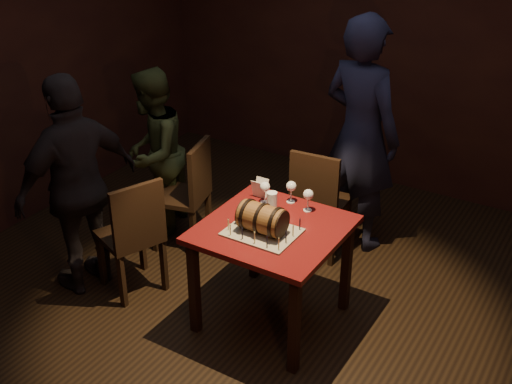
# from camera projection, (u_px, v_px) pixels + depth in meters

# --- Properties ---
(room_shell) EXTENTS (5.04, 5.04, 2.80)m
(room_shell) POSITION_uv_depth(u_px,v_px,m) (257.00, 132.00, 3.94)
(room_shell) COLOR black
(room_shell) RESTS_ON ground
(pub_table) EXTENTS (0.90, 0.90, 0.75)m
(pub_table) POSITION_uv_depth(u_px,v_px,m) (273.00, 241.00, 4.25)
(pub_table) COLOR #4A0C0E
(pub_table) RESTS_ON ground
(cake_board) EXTENTS (0.45, 0.35, 0.01)m
(cake_board) POSITION_uv_depth(u_px,v_px,m) (262.00, 232.00, 4.12)
(cake_board) COLOR gray
(cake_board) RESTS_ON pub_table
(barrel_cake) EXTENTS (0.35, 0.21, 0.21)m
(barrel_cake) POSITION_uv_depth(u_px,v_px,m) (262.00, 219.00, 4.08)
(barrel_cake) COLOR brown
(barrel_cake) RESTS_ON cake_board
(birthday_candles) EXTENTS (0.40, 0.30, 0.09)m
(birthday_candles) POSITION_uv_depth(u_px,v_px,m) (262.00, 226.00, 4.10)
(birthday_candles) COLOR #DED485
(birthday_candles) RESTS_ON cake_board
(wine_glass_left) EXTENTS (0.07, 0.07, 0.16)m
(wine_glass_left) POSITION_uv_depth(u_px,v_px,m) (265.00, 188.00, 4.44)
(wine_glass_left) COLOR silver
(wine_glass_left) RESTS_ON pub_table
(wine_glass_mid) EXTENTS (0.07, 0.07, 0.16)m
(wine_glass_mid) POSITION_uv_depth(u_px,v_px,m) (291.00, 187.00, 4.44)
(wine_glass_mid) COLOR silver
(wine_glass_mid) RESTS_ON pub_table
(wine_glass_right) EXTENTS (0.07, 0.07, 0.16)m
(wine_glass_right) POSITION_uv_depth(u_px,v_px,m) (308.00, 195.00, 4.33)
(wine_glass_right) COLOR silver
(wine_glass_right) RESTS_ON pub_table
(pint_of_ale) EXTENTS (0.07, 0.07, 0.15)m
(pint_of_ale) POSITION_uv_depth(u_px,v_px,m) (272.00, 203.00, 4.34)
(pint_of_ale) COLOR silver
(pint_of_ale) RESTS_ON pub_table
(menu_card) EXTENTS (0.10, 0.05, 0.13)m
(menu_card) POSITION_uv_depth(u_px,v_px,m) (260.00, 189.00, 4.54)
(menu_card) COLOR white
(menu_card) RESTS_ON pub_table
(chair_back) EXTENTS (0.43, 0.43, 0.93)m
(chair_back) POSITION_uv_depth(u_px,v_px,m) (318.00, 198.00, 5.04)
(chair_back) COLOR black
(chair_back) RESTS_ON ground
(chair_left_rear) EXTENTS (0.49, 0.49, 0.93)m
(chair_left_rear) POSITION_uv_depth(u_px,v_px,m) (189.00, 190.00, 5.16)
(chair_left_rear) COLOR black
(chair_left_rear) RESTS_ON ground
(chair_left_front) EXTENTS (0.52, 0.52, 0.93)m
(chair_left_front) POSITION_uv_depth(u_px,v_px,m) (134.00, 232.00, 4.58)
(chair_left_front) COLOR black
(chair_left_front) RESTS_ON ground
(person_back) EXTENTS (0.79, 0.62, 1.91)m
(person_back) POSITION_uv_depth(u_px,v_px,m) (360.00, 135.00, 5.06)
(person_back) COLOR black
(person_back) RESTS_ON ground
(person_left_rear) EXTENTS (0.73, 0.83, 1.43)m
(person_left_rear) POSITION_uv_depth(u_px,v_px,m) (153.00, 153.00, 5.32)
(person_left_rear) COLOR #373F1F
(person_left_rear) RESTS_ON ground
(person_left_front) EXTENTS (0.59, 1.03, 1.65)m
(person_left_front) POSITION_uv_depth(u_px,v_px,m) (78.00, 186.00, 4.56)
(person_left_front) COLOR black
(person_left_front) RESTS_ON ground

